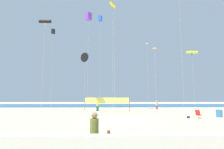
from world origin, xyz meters
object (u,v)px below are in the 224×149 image
at_px(mother_figure, 94,130).
at_px(beach_handbag, 188,117).
at_px(volleyball_net, 107,101).
at_px(kite_black_box, 53,32).
at_px(kite_black_delta, 85,57).
at_px(kite_black_tube, 45,22).
at_px(kite_yellow_tube, 192,52).
at_px(beachgoer_sage_shirt, 157,105).
at_px(kite_orange_diamond, 155,49).
at_px(toddler_figure, 109,139).
at_px(kite_blue_box, 100,19).
at_px(kite_lime_diamond, 147,45).
at_px(kite_yellow_inflatable, 113,5).
at_px(kite_violet_box, 89,17).
at_px(folding_beach_chair, 198,114).
at_px(beachgoer_mustard_shirt, 98,105).
at_px(trash_barrel, 219,113).

bearing_deg(mother_figure, beach_handbag, 34.34).
relative_size(volleyball_net, kite_black_box, 0.43).
relative_size(kite_black_delta, kite_black_box, 0.53).
height_order(kite_black_tube, kite_yellow_tube, kite_black_tube).
relative_size(beachgoer_sage_shirt, kite_orange_diamond, 0.18).
bearing_deg(toddler_figure, kite_orange_diamond, 80.30).
xyz_separation_m(beachgoer_sage_shirt, beach_handbag, (-0.20, -13.64, -0.77)).
distance_m(beach_handbag, kite_yellow_tube, 16.64).
height_order(volleyball_net, kite_blue_box, kite_blue_box).
relative_size(mother_figure, beach_handbag, 5.57).
relative_size(mother_figure, kite_lime_diamond, 0.13).
distance_m(toddler_figure, beach_handbag, 14.60).
distance_m(beach_handbag, kite_lime_diamond, 18.17).
height_order(volleyball_net, kite_black_delta, kite_black_delta).
bearing_deg(kite_lime_diamond, kite_blue_box, 178.77).
bearing_deg(kite_yellow_inflatable, toddler_figure, -91.87).
xyz_separation_m(beachgoer_sage_shirt, kite_violet_box, (-12.93, 1.51, 17.55)).
distance_m(volleyball_net, kite_black_tube, 14.67).
height_order(folding_beach_chair, beach_handbag, folding_beach_chair).
xyz_separation_m(toddler_figure, beachgoer_mustard_shirt, (-1.78, 21.93, 0.45)).
bearing_deg(mother_figure, beachgoer_mustard_shirt, 75.59).
height_order(beachgoer_mustard_shirt, kite_orange_diamond, kite_orange_diamond).
relative_size(kite_orange_diamond, kite_black_box, 0.55).
height_order(folding_beach_chair, trash_barrel, folding_beach_chair).
bearing_deg(toddler_figure, beachgoer_mustard_shirt, 106.27).
bearing_deg(trash_barrel, beach_handbag, -167.42).
bearing_deg(kite_lime_diamond, kite_orange_diamond, -95.68).
xyz_separation_m(volleyball_net, kite_violet_box, (-3.80, 5.94, 16.80)).
relative_size(mother_figure, kite_orange_diamond, 0.18).
bearing_deg(kite_lime_diamond, kite_black_delta, -148.53).
distance_m(trash_barrel, kite_yellow_tube, 14.73).
bearing_deg(kite_blue_box, kite_orange_diamond, -48.34).
relative_size(beach_handbag, kite_yellow_tube, 0.03).
height_order(mother_figure, folding_beach_chair, mother_figure).
xyz_separation_m(beachgoer_mustard_shirt, kite_blue_box, (0.12, 3.65, 16.48)).
distance_m(kite_yellow_inflatable, kite_orange_diamond, 9.38).
bearing_deg(kite_black_delta, beach_handbag, -29.76).
xyz_separation_m(volleyball_net, kite_yellow_inflatable, (0.86, -3.03, 14.56)).
distance_m(mother_figure, beachgoer_mustard_shirt, 22.00).
bearing_deg(kite_orange_diamond, beachgoer_mustard_shirt, 146.47).
bearing_deg(kite_black_box, mother_figure, -69.14).
xyz_separation_m(kite_yellow_tube, kite_black_box, (-26.88, 6.21, 5.99)).
relative_size(trash_barrel, kite_yellow_inflatable, 0.05).
height_order(beachgoer_mustard_shirt, beach_handbag, beachgoer_mustard_shirt).
relative_size(mother_figure, kite_black_tube, 0.13).
bearing_deg(beachgoer_mustard_shirt, kite_violet_box, -31.04).
distance_m(volleyball_net, kite_yellow_inflatable, 14.89).
bearing_deg(kite_black_delta, folding_beach_chair, -27.60).
xyz_separation_m(kite_orange_diamond, kite_yellow_tube, (8.53, 6.90, 1.22)).
height_order(beach_handbag, kite_black_delta, kite_black_delta).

